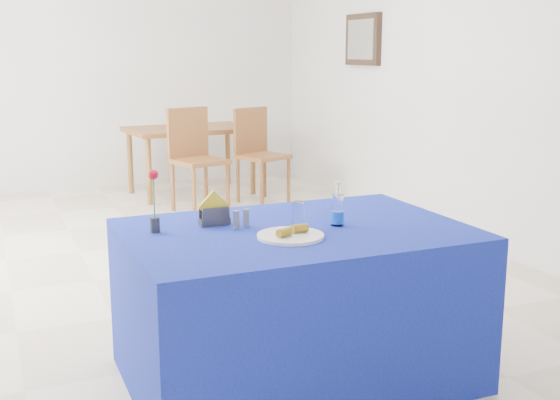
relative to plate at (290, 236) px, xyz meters
The scene contains 16 objects.
floor 2.20m from the plate, 91.32° to the left, with size 7.00×7.00×0.00m, color beige.
room_shell 2.28m from the plate, 91.32° to the left, with size 7.00×7.00×7.00m.
picture_frame 4.49m from the plate, 56.49° to the left, with size 0.06×0.64×0.52m, color black.
picture_art 4.47m from the plate, 56.76° to the left, with size 0.02×0.52×0.40m, color #998C66.
plate is the anchor object (origin of this frame).
drinking_glass 0.18m from the plate, 52.87° to the left, with size 0.06×0.06×0.13m, color white.
salt_shaker 0.31m from the plate, 123.04° to the left, with size 0.03×0.03×0.09m, color slate.
pepper_shaker 0.30m from the plate, 112.33° to the left, with size 0.03×0.03×0.09m, color slate.
blue_table 0.43m from the plate, 57.57° to the left, with size 1.60×1.10×0.76m.
water_bottle 0.33m from the plate, 22.05° to the left, with size 0.06×0.06×0.21m.
napkin_holder 0.44m from the plate, 123.94° to the left, with size 0.16×0.07×0.17m.
rose_vase 0.65m from the plate, 148.35° to the left, with size 0.05×0.05×0.30m.
oak_table 4.86m from the plate, 79.50° to the left, with size 1.43×0.99×0.76m.
chair_bg_left 4.02m from the plate, 80.11° to the left, with size 0.57×0.57×1.03m.
chair_bg_right 4.36m from the plate, 70.85° to the left, with size 0.57×0.57×1.00m.
banana_pieces 0.03m from the plate, 31.93° to the right, with size 0.17×0.09×0.04m.
Camera 1 is at (-1.19, -4.85, 1.58)m, focal length 45.00 mm.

